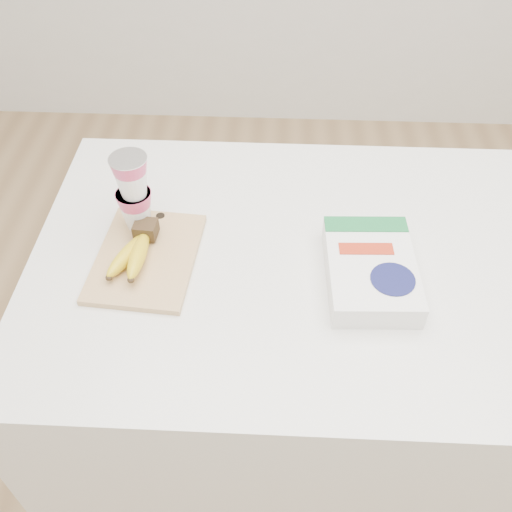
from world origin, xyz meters
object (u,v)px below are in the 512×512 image
Objects in this scene: table at (305,374)px; cutting_board at (147,257)px; bananas at (135,250)px; yogurt_stack at (133,191)px; cereal_box at (371,270)px.

cutting_board is at bearing -175.86° from table.
yogurt_stack is (-0.01, 0.10, 0.08)m from bananas.
cutting_board is at bearing -71.73° from yogurt_stack.
cutting_board is (-0.37, -0.03, 0.47)m from table.
cereal_box is at bearing 0.56° from cutting_board.
bananas is at bearing -83.32° from yogurt_stack.
cereal_box is (0.10, -0.06, 0.49)m from table.
yogurt_stack is (-0.03, 0.09, 0.11)m from cutting_board.
yogurt_stack reaches higher than table.
cutting_board is at bearing 17.26° from bananas.
cutting_board is 1.53× the size of yogurt_stack.
yogurt_stack is 0.69× the size of cereal_box.
cereal_box is at bearing -30.19° from table.
cutting_board is 0.14m from yogurt_stack.
yogurt_stack reaches higher than bananas.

